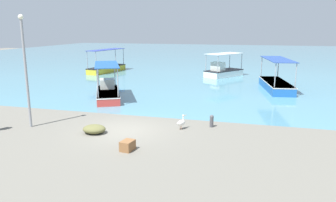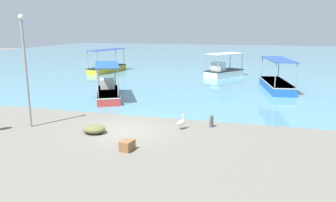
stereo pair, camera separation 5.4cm
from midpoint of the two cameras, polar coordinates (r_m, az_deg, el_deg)
name	(u,v)px [view 2 (the right image)]	position (r m, az deg, el deg)	size (l,w,h in m)	color
ground	(124,130)	(18.03, -7.54, -5.05)	(120.00, 120.00, 0.00)	slate
harbor_water	(222,57)	(64.37, 9.40, 7.64)	(110.00, 90.00, 0.00)	teal
fishing_boat_center	(223,71)	(37.81, 9.67, 5.16)	(4.29, 5.03, 2.61)	white
fishing_boat_outer	(276,84)	(30.83, 18.39, 2.87)	(2.98, 6.88, 2.76)	#215FB0
fishing_boat_near_right	(108,91)	(26.17, -10.39, 1.73)	(3.98, 5.69, 2.71)	#C33832
fishing_boat_near_left	(107,68)	(41.87, -10.50, 5.73)	(2.55, 6.63, 2.81)	gold
pelican	(181,123)	(17.95, 2.40, -3.77)	(0.52, 0.74, 0.80)	#E0997A
lamp_post	(25,66)	(19.39, -23.51, 5.64)	(0.28, 0.28, 6.14)	gray
mooring_bollard	(212,121)	(18.48, 7.67, -3.40)	(0.22, 0.22, 0.70)	#47474C
net_pile	(94,129)	(17.76, -12.67, -4.78)	(1.22, 1.04, 0.45)	brown
cargo_crate	(127,145)	(15.08, -7.02, -7.70)	(0.67, 0.50, 0.46)	brown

